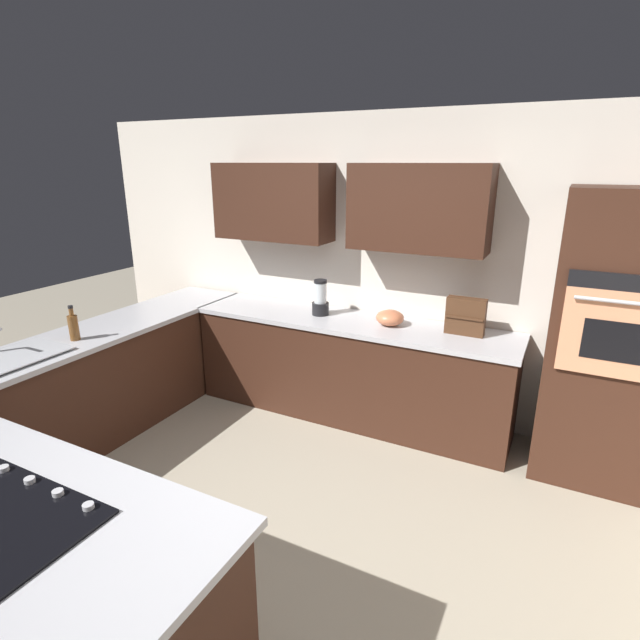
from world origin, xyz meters
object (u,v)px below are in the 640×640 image
object	(u,v)px
sink_unit	(8,357)
spice_rack	(466,316)
mixing_bowl	(390,318)
blender	(320,300)
wall_oven	(612,342)
dish_soap_bottle	(74,327)

from	to	relation	value
sink_unit	spice_rack	world-z (taller)	spice_rack
sink_unit	mixing_bowl	xyz separation A→B (m)	(-2.08, -1.92, 0.05)
blender	mixing_bowl	world-z (taller)	blender
wall_oven	dish_soap_bottle	bearing A→B (deg)	21.24
mixing_bowl	spice_rack	size ratio (longest dim) A/B	0.77
sink_unit	wall_oven	bearing A→B (deg)	-152.84
sink_unit	dish_soap_bottle	size ratio (longest dim) A/B	2.57
wall_oven	spice_rack	world-z (taller)	wall_oven
dish_soap_bottle	blender	bearing A→B (deg)	-133.58
spice_rack	blender	bearing A→B (deg)	2.37
wall_oven	blender	distance (m)	2.25
blender	mixing_bowl	size ratio (longest dim) A/B	1.36
mixing_bowl	spice_rack	bearing A→B (deg)	-175.07
blender	spice_rack	distance (m)	1.25
wall_oven	spice_rack	distance (m)	1.00
wall_oven	spice_rack	size ratio (longest dim) A/B	6.84
blender	spice_rack	size ratio (longest dim) A/B	1.05
blender	wall_oven	bearing A→B (deg)	179.18
sink_unit	blender	size ratio (longest dim) A/B	2.22
blender	dish_soap_bottle	size ratio (longest dim) A/B	1.16
mixing_bowl	spice_rack	xyz separation A→B (m)	(-0.60, -0.05, 0.08)
spice_rack	dish_soap_bottle	distance (m)	3.02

